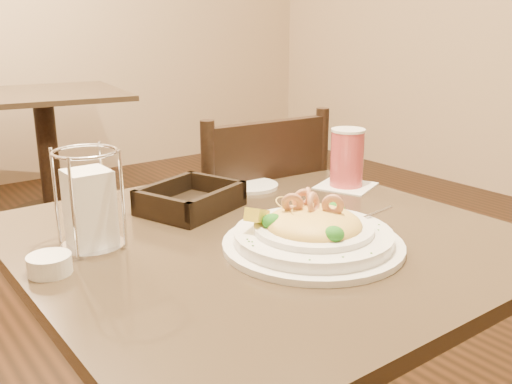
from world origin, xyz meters
TOP-DOWN VIEW (x-y plane):
  - main_table at (0.00, 0.00)m, footprint 0.90×0.90m
  - background_table at (0.37, 2.62)m, footprint 1.02×1.02m
  - dining_chair_near at (0.27, 0.44)m, footprint 0.45×0.45m
  - pasta_bowl at (0.03, -0.12)m, footprint 0.37×0.34m
  - drink_glass at (0.37, 0.13)m, footprint 0.17×0.17m
  - bread_basket at (-0.04, 0.21)m, footprint 0.25×0.22m
  - napkin_caddy at (-0.30, 0.13)m, footprint 0.12×0.12m
  - side_plate at (0.17, 0.27)m, footprint 0.16×0.16m
  - butter_ramekin at (-0.40, 0.06)m, footprint 0.08×0.08m

SIDE VIEW (x-z plane):
  - dining_chair_near at x=0.27m, z-range 0.03..0.96m
  - main_table at x=0.00m, z-range 0.14..0.90m
  - background_table at x=0.37m, z-range 0.14..0.90m
  - side_plate at x=0.17m, z-range 0.76..0.77m
  - butter_ramekin at x=-0.40m, z-range 0.76..0.79m
  - bread_basket at x=-0.04m, z-range 0.75..0.81m
  - pasta_bowl at x=0.03m, z-range 0.73..0.84m
  - drink_glass at x=0.37m, z-range 0.76..0.90m
  - napkin_caddy at x=-0.30m, z-range 0.74..0.93m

